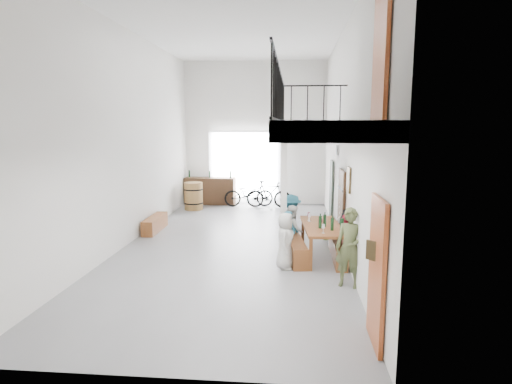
# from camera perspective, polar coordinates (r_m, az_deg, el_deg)

# --- Properties ---
(floor) EXTENTS (12.00, 12.00, 0.00)m
(floor) POSITION_cam_1_polar(r_m,az_deg,el_deg) (11.25, -2.96, -6.95)
(floor) COLOR slate
(floor) RESTS_ON ground
(room_walls) EXTENTS (12.00, 12.00, 12.00)m
(room_walls) POSITION_cam_1_polar(r_m,az_deg,el_deg) (10.83, -3.11, 11.45)
(room_walls) COLOR white
(room_walls) RESTS_ON ground
(gateway_portal) EXTENTS (2.80, 0.08, 2.80)m
(gateway_portal) POSITION_cam_1_polar(r_m,az_deg,el_deg) (16.85, -1.53, 3.21)
(gateway_portal) COLOR white
(gateway_portal) RESTS_ON ground
(right_wall_decor) EXTENTS (0.07, 8.28, 5.07)m
(right_wall_decor) POSITION_cam_1_polar(r_m,az_deg,el_deg) (9.02, 12.47, 0.22)
(right_wall_decor) COLOR #A4471E
(right_wall_decor) RESTS_ON ground
(balcony) EXTENTS (1.52, 5.62, 4.00)m
(balcony) POSITION_cam_1_polar(r_m,az_deg,el_deg) (7.60, 8.54, 7.99)
(balcony) COLOR white
(balcony) RESTS_ON ground
(tasting_table) EXTENTS (0.99, 2.11, 0.79)m
(tasting_table) POSITION_cam_1_polar(r_m,az_deg,el_deg) (10.02, 8.79, -4.85)
(tasting_table) COLOR brown
(tasting_table) RESTS_ON ground
(bench_inner) EXTENTS (0.60, 2.07, 0.47)m
(bench_inner) POSITION_cam_1_polar(r_m,az_deg,el_deg) (10.15, 5.17, -7.36)
(bench_inner) COLOR brown
(bench_inner) RESTS_ON ground
(bench_wall) EXTENTS (0.26, 1.97, 0.45)m
(bench_wall) POSITION_cam_1_polar(r_m,az_deg,el_deg) (10.17, 10.83, -7.51)
(bench_wall) COLOR brown
(bench_wall) RESTS_ON ground
(tableware) EXTENTS (0.55, 1.29, 0.35)m
(tableware) POSITION_cam_1_polar(r_m,az_deg,el_deg) (9.78, 8.68, -3.83)
(tableware) COLOR black
(tableware) RESTS_ON tasting_table
(side_bench) EXTENTS (0.35, 1.53, 0.43)m
(side_bench) POSITION_cam_1_polar(r_m,az_deg,el_deg) (12.89, -13.32, -4.14)
(side_bench) COLOR brown
(side_bench) RESTS_ON ground
(oak_barrel) EXTENTS (0.68, 0.68, 1.01)m
(oak_barrel) POSITION_cam_1_polar(r_m,az_deg,el_deg) (15.81, -8.33, -0.54)
(oak_barrel) COLOR brown
(oak_barrel) RESTS_ON ground
(serving_counter) EXTENTS (1.99, 0.63, 1.04)m
(serving_counter) POSITION_cam_1_polar(r_m,az_deg,el_deg) (16.88, -6.15, 0.16)
(serving_counter) COLOR #3B2613
(serving_counter) RESTS_ON ground
(counter_bottles) EXTENTS (1.72, 0.21, 0.28)m
(counter_bottles) POSITION_cam_1_polar(r_m,az_deg,el_deg) (16.78, -6.19, 2.38)
(counter_bottles) COLOR black
(counter_bottles) RESTS_ON serving_counter
(guest_left_a) EXTENTS (0.45, 0.64, 1.23)m
(guest_left_a) POSITION_cam_1_polar(r_m,az_deg,el_deg) (9.25, 3.93, -6.52)
(guest_left_a) COLOR silver
(guest_left_a) RESTS_ON ground
(guest_left_b) EXTENTS (0.41, 0.48, 1.13)m
(guest_left_b) POSITION_cam_1_polar(r_m,az_deg,el_deg) (9.91, 4.47, -5.77)
(guest_left_b) COLOR #246479
(guest_left_b) RESTS_ON ground
(guest_left_c) EXTENTS (0.55, 0.65, 1.18)m
(guest_left_c) POSITION_cam_1_polar(r_m,az_deg,el_deg) (10.35, 4.91, -4.99)
(guest_left_c) COLOR silver
(guest_left_c) RESTS_ON ground
(guest_left_d) EXTENTS (0.72, 0.97, 1.34)m
(guest_left_d) POSITION_cam_1_polar(r_m,az_deg,el_deg) (10.90, 4.75, -3.84)
(guest_left_d) COLOR #246479
(guest_left_d) RESTS_ON ground
(guest_right_a) EXTENTS (0.42, 0.73, 1.17)m
(guest_right_a) POSITION_cam_1_polar(r_m,az_deg,el_deg) (9.65, 11.89, -6.23)
(guest_right_a) COLOR maroon
(guest_right_a) RESTS_ON ground
(guest_right_b) EXTENTS (0.62, 1.14, 1.17)m
(guest_right_b) POSITION_cam_1_polar(r_m,az_deg,el_deg) (10.28, 12.06, -5.29)
(guest_right_b) COLOR black
(guest_right_b) RESTS_ON ground
(guest_right_c) EXTENTS (0.51, 0.68, 1.26)m
(guest_right_c) POSITION_cam_1_polar(r_m,az_deg,el_deg) (10.87, 11.77, -4.28)
(guest_right_c) COLOR silver
(guest_right_c) RESTS_ON ground
(host_standing) EXTENTS (0.65, 0.52, 1.54)m
(host_standing) POSITION_cam_1_polar(r_m,az_deg,el_deg) (8.38, 12.44, -7.26)
(host_standing) COLOR #48502D
(host_standing) RESTS_ON ground
(potted_plant) EXTENTS (0.44, 0.40, 0.40)m
(potted_plant) POSITION_cam_1_polar(r_m,az_deg,el_deg) (11.76, 9.45, -5.33)
(potted_plant) COLOR #1F501C
(potted_plant) RESTS_ON ground
(bicycle_near) EXTENTS (1.93, 0.92, 0.97)m
(bicycle_near) POSITION_cam_1_polar(r_m,az_deg,el_deg) (16.27, -0.99, -0.24)
(bicycle_near) COLOR black
(bicycle_near) RESTS_ON ground
(bicycle_far) EXTENTS (1.71, 0.54, 1.01)m
(bicycle_far) POSITION_cam_1_polar(r_m,az_deg,el_deg) (16.01, 1.71, -0.31)
(bicycle_far) COLOR black
(bicycle_far) RESTS_ON ground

